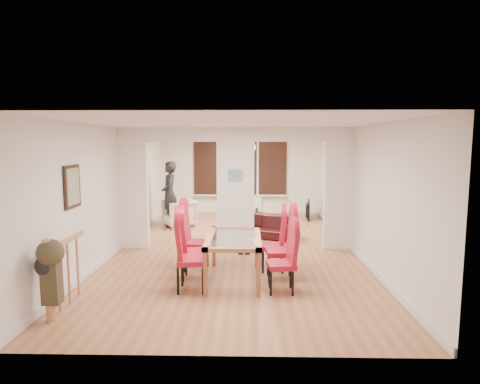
{
  "coord_description": "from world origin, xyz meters",
  "views": [
    {
      "loc": [
        0.29,
        -8.55,
        2.27
      ],
      "look_at": [
        0.08,
        0.6,
        1.15
      ],
      "focal_mm": 30.0,
      "sensor_mm": 36.0,
      "label": 1
    }
  ],
  "objects_px": {
    "dining_table": "(234,258)",
    "person": "(170,194)",
    "dining_chair_rb": "(280,247)",
    "armchair": "(179,213)",
    "television": "(306,210)",
    "dining_chair_lb": "(195,247)",
    "sofa": "(260,226)",
    "dining_chair_lc": "(196,238)",
    "dining_chair_ra": "(281,260)",
    "bowl": "(257,217)",
    "bottle": "(257,212)",
    "coffee_table": "(253,222)",
    "dining_chair_la": "(192,255)",
    "dining_chair_rc": "(272,242)"
  },
  "relations": [
    {
      "from": "dining_chair_la",
      "to": "dining_chair_rc",
      "type": "distance_m",
      "value": 1.65
    },
    {
      "from": "dining_table",
      "to": "person",
      "type": "bearing_deg",
      "value": 113.88
    },
    {
      "from": "armchair",
      "to": "person",
      "type": "xyz_separation_m",
      "value": [
        -0.26,
        0.04,
        0.52
      ]
    },
    {
      "from": "dining_chair_rb",
      "to": "dining_chair_rc",
      "type": "relative_size",
      "value": 1.07
    },
    {
      "from": "dining_table",
      "to": "dining_chair_ra",
      "type": "height_order",
      "value": "dining_chair_ra"
    },
    {
      "from": "dining_chair_lb",
      "to": "dining_chair_rc",
      "type": "height_order",
      "value": "dining_chair_lb"
    },
    {
      "from": "dining_chair_lc",
      "to": "dining_chair_la",
      "type": "bearing_deg",
      "value": -78.19
    },
    {
      "from": "dining_chair_rb",
      "to": "person",
      "type": "distance_m",
      "value": 5.1
    },
    {
      "from": "dining_table",
      "to": "dining_chair_rc",
      "type": "height_order",
      "value": "dining_chair_rc"
    },
    {
      "from": "dining_chair_rb",
      "to": "coffee_table",
      "type": "bearing_deg",
      "value": 90.52
    },
    {
      "from": "dining_chair_lc",
      "to": "armchair",
      "type": "height_order",
      "value": "dining_chair_lc"
    },
    {
      "from": "dining_chair_lc",
      "to": "dining_chair_rc",
      "type": "bearing_deg",
      "value": 6.12
    },
    {
      "from": "dining_chair_la",
      "to": "bottle",
      "type": "relative_size",
      "value": 4.06
    },
    {
      "from": "dining_chair_lb",
      "to": "sofa",
      "type": "bearing_deg",
      "value": 59.88
    },
    {
      "from": "dining_chair_lb",
      "to": "bottle",
      "type": "bearing_deg",
      "value": 66.18
    },
    {
      "from": "dining_table",
      "to": "bowl",
      "type": "relative_size",
      "value": 7.1
    },
    {
      "from": "dining_chair_rc",
      "to": "bottle",
      "type": "bearing_deg",
      "value": 94.88
    },
    {
      "from": "dining_chair_rb",
      "to": "dining_chair_rc",
      "type": "distance_m",
      "value": 0.49
    },
    {
      "from": "coffee_table",
      "to": "person",
      "type": "bearing_deg",
      "value": -179.37
    },
    {
      "from": "dining_chair_ra",
      "to": "sofa",
      "type": "distance_m",
      "value": 3.72
    },
    {
      "from": "sofa",
      "to": "coffee_table",
      "type": "relative_size",
      "value": 1.76
    },
    {
      "from": "dining_chair_la",
      "to": "dining_chair_lc",
      "type": "xyz_separation_m",
      "value": [
        -0.08,
        1.05,
        -0.0
      ]
    },
    {
      "from": "dining_chair_la",
      "to": "sofa",
      "type": "height_order",
      "value": "dining_chair_la"
    },
    {
      "from": "dining_chair_ra",
      "to": "person",
      "type": "distance_m",
      "value": 5.58
    },
    {
      "from": "dining_chair_rc",
      "to": "sofa",
      "type": "height_order",
      "value": "dining_chair_rc"
    },
    {
      "from": "dining_chair_lc",
      "to": "person",
      "type": "bearing_deg",
      "value": 115.48
    },
    {
      "from": "sofa",
      "to": "bottle",
      "type": "relative_size",
      "value": 6.41
    },
    {
      "from": "dining_table",
      "to": "dining_chair_rb",
      "type": "height_order",
      "value": "dining_chair_rb"
    },
    {
      "from": "dining_table",
      "to": "armchair",
      "type": "relative_size",
      "value": 1.97
    },
    {
      "from": "dining_chair_la",
      "to": "dining_chair_rc",
      "type": "xyz_separation_m",
      "value": [
        1.3,
        1.02,
        -0.04
      ]
    },
    {
      "from": "dining_chair_ra",
      "to": "television",
      "type": "relative_size",
      "value": 1.08
    },
    {
      "from": "armchair",
      "to": "bottle",
      "type": "xyz_separation_m",
      "value": [
        2.13,
        0.11,
        0.01
      ]
    },
    {
      "from": "dining_chair_la",
      "to": "armchair",
      "type": "xyz_separation_m",
      "value": [
        -1.04,
        4.82,
        -0.2
      ]
    },
    {
      "from": "dining_chair_la",
      "to": "person",
      "type": "bearing_deg",
      "value": 96.42
    },
    {
      "from": "dining_table",
      "to": "person",
      "type": "height_order",
      "value": "person"
    },
    {
      "from": "sofa",
      "to": "dining_chair_ra",
      "type": "bearing_deg",
      "value": -62.49
    },
    {
      "from": "person",
      "to": "dining_chair_lb",
      "type": "bearing_deg",
      "value": 3.69
    },
    {
      "from": "dining_table",
      "to": "person",
      "type": "relative_size",
      "value": 0.89
    },
    {
      "from": "bottle",
      "to": "bowl",
      "type": "height_order",
      "value": "bottle"
    },
    {
      "from": "dining_chair_rb",
      "to": "bottle",
      "type": "xyz_separation_m",
      "value": [
        -0.3,
        4.39,
        -0.19
      ]
    },
    {
      "from": "dining_table",
      "to": "armchair",
      "type": "bearing_deg",
      "value": 111.08
    },
    {
      "from": "armchair",
      "to": "television",
      "type": "distance_m",
      "value": 3.81
    },
    {
      "from": "dining_chair_la",
      "to": "dining_chair_rb",
      "type": "distance_m",
      "value": 1.49
    },
    {
      "from": "dining_chair_rb",
      "to": "armchair",
      "type": "relative_size",
      "value": 1.4
    },
    {
      "from": "sofa",
      "to": "coffee_table",
      "type": "bearing_deg",
      "value": 122.35
    },
    {
      "from": "armchair",
      "to": "bottle",
      "type": "distance_m",
      "value": 2.13
    },
    {
      "from": "dining_chair_lc",
      "to": "sofa",
      "type": "relative_size",
      "value": 0.63
    },
    {
      "from": "dining_chair_lb",
      "to": "dining_chair_ra",
      "type": "relative_size",
      "value": 1.06
    },
    {
      "from": "person",
      "to": "bowl",
      "type": "distance_m",
      "value": 2.47
    },
    {
      "from": "armchair",
      "to": "dining_chair_ra",
      "type": "bearing_deg",
      "value": -2.5
    }
  ]
}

